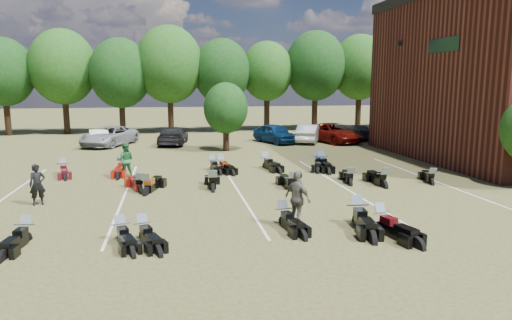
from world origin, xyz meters
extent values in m
plane|color=brown|center=(0.00, 0.00, 0.00)|extent=(160.00, 160.00, 0.00)
imported|color=silver|center=(-11.58, 20.30, 0.66)|extent=(2.09, 4.16, 1.31)
imported|color=gray|center=(-10.71, 19.80, 0.77)|extent=(4.59, 6.10, 1.54)
imported|color=black|center=(-5.78, 19.62, 0.72)|extent=(2.72, 5.19, 1.44)
imported|color=#0B2850|center=(2.49, 19.17, 0.79)|extent=(3.40, 5.01, 1.58)
imported|color=beige|center=(5.31, 18.94, 0.75)|extent=(3.37, 4.82, 1.51)
imported|color=#5C0905|center=(7.31, 18.68, 0.79)|extent=(4.34, 6.25, 1.59)
imported|color=#3A393E|center=(10.22, 20.22, 0.65)|extent=(2.69, 4.74, 1.29)
imported|color=black|center=(-11.23, 1.86, 0.84)|extent=(0.72, 0.60, 1.67)
imported|color=#276935|center=(-8.29, 6.93, 0.91)|extent=(0.91, 0.73, 1.82)
imported|color=#5D5A4F|center=(-1.75, -2.73, 0.97)|extent=(0.97, 1.23, 1.95)
cube|color=black|center=(9.35, 12.00, 7.50)|extent=(0.30, 0.40, 0.30)
cube|color=black|center=(9.47, 7.00, 7.00)|extent=(0.06, 3.00, 0.80)
cylinder|color=black|center=(-21.00, 29.00, 2.04)|extent=(0.58, 0.58, 4.08)
ellipsoid|color=#1E4C19|center=(-21.00, 29.00, 6.33)|extent=(6.00, 6.00, 6.90)
cylinder|color=black|center=(-16.00, 29.00, 2.04)|extent=(0.58, 0.58, 4.08)
ellipsoid|color=#1E4C19|center=(-16.00, 29.00, 6.33)|extent=(6.00, 6.00, 6.90)
cylinder|color=black|center=(-11.00, 29.00, 2.04)|extent=(0.57, 0.58, 4.08)
ellipsoid|color=#1E4C19|center=(-11.00, 29.00, 6.33)|extent=(6.00, 6.00, 6.90)
cylinder|color=black|center=(-6.00, 29.00, 2.04)|extent=(0.57, 0.58, 4.08)
ellipsoid|color=#1E4C19|center=(-6.00, 29.00, 6.33)|extent=(6.00, 6.00, 6.90)
cylinder|color=black|center=(-1.00, 29.00, 2.04)|extent=(0.58, 0.58, 4.08)
ellipsoid|color=#1E4C19|center=(-1.00, 29.00, 6.33)|extent=(6.00, 6.00, 6.90)
cylinder|color=black|center=(4.00, 29.00, 2.04)|extent=(0.57, 0.58, 4.08)
ellipsoid|color=#1E4C19|center=(4.00, 29.00, 6.33)|extent=(6.00, 6.00, 6.90)
cylinder|color=black|center=(9.00, 29.00, 2.04)|extent=(0.57, 0.58, 4.08)
ellipsoid|color=#1E4C19|center=(9.00, 29.00, 6.33)|extent=(6.00, 6.00, 6.90)
cylinder|color=black|center=(14.00, 29.00, 2.04)|extent=(0.57, 0.58, 4.08)
ellipsoid|color=#1E4C19|center=(14.00, 29.00, 6.33)|extent=(6.00, 6.00, 6.90)
cylinder|color=black|center=(19.00, 29.00, 2.04)|extent=(0.58, 0.58, 4.08)
ellipsoid|color=#1E4C19|center=(19.00, 29.00, 6.33)|extent=(6.00, 6.00, 6.90)
cylinder|color=black|center=(24.00, 29.00, 2.04)|extent=(0.58, 0.58, 4.08)
ellipsoid|color=#1E4C19|center=(24.00, 29.00, 6.33)|extent=(6.00, 6.00, 6.90)
cylinder|color=black|center=(-2.00, 15.50, 0.95)|extent=(0.24, 0.24, 1.90)
sphere|color=#1E4C19|center=(-2.00, 15.50, 3.10)|extent=(3.20, 3.20, 3.20)
cube|color=silver|center=(-13.00, 3.00, 0.01)|extent=(0.10, 14.00, 0.01)
cube|color=silver|center=(-8.00, 3.00, 0.01)|extent=(0.10, 14.00, 0.01)
cube|color=silver|center=(-3.00, 3.00, 0.01)|extent=(0.10, 14.00, 0.01)
cube|color=silver|center=(2.00, 3.00, 0.01)|extent=(0.10, 14.00, 0.01)
cube|color=silver|center=(7.00, 3.00, 0.01)|extent=(0.10, 14.00, 0.01)
camera|label=1|loc=(-5.90, -17.23, 4.82)|focal=32.00mm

